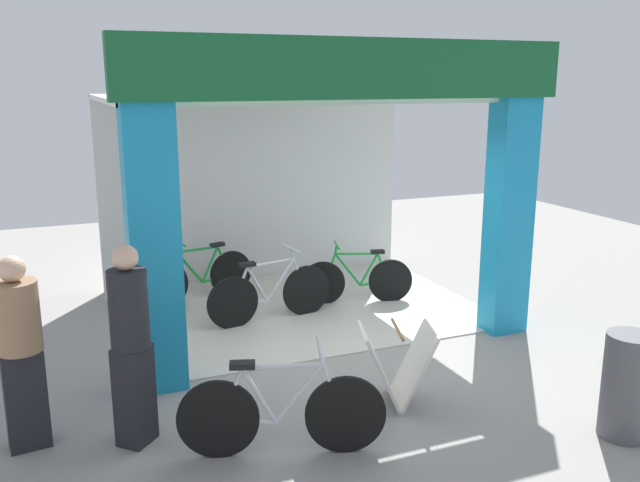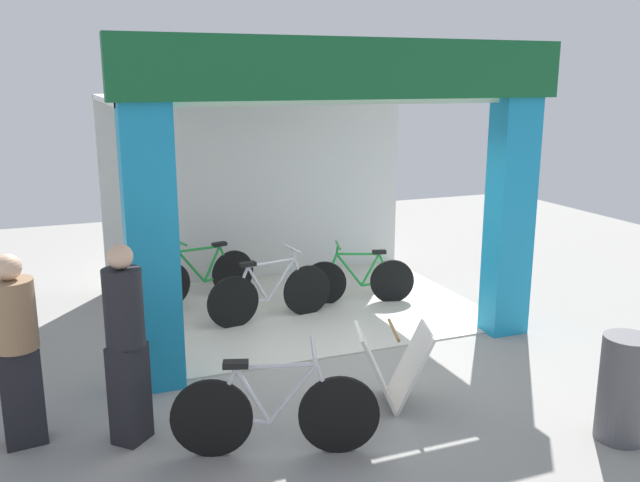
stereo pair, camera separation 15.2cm
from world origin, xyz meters
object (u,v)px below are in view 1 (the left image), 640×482
(bicycle_parked_0, at_px, (281,413))
(bicycle_inside_2, at_px, (200,277))
(sandwich_board_sign, at_px, (396,366))
(pedestrian_0, at_px, (131,343))
(pedestrian_1, at_px, (20,350))
(bicycle_inside_0, at_px, (270,294))
(trash_bin, at_px, (627,386))
(bicycle_inside_1, at_px, (357,280))

(bicycle_parked_0, bearing_deg, bicycle_inside_2, 86.35)
(sandwich_board_sign, xyz_separation_m, pedestrian_0, (-2.42, 0.22, 0.53))
(bicycle_inside_2, bearing_deg, sandwich_board_sign, -74.19)
(bicycle_inside_2, bearing_deg, pedestrian_1, -124.31)
(bicycle_inside_0, xyz_separation_m, pedestrian_1, (-2.88, -2.11, 0.50))
(sandwich_board_sign, distance_m, trash_bin, 2.03)
(bicycle_inside_1, bearing_deg, bicycle_parked_0, -124.62)
(bicycle_inside_0, bearing_deg, bicycle_inside_2, 120.06)
(bicycle_inside_2, relative_size, bicycle_parked_0, 0.98)
(sandwich_board_sign, height_order, trash_bin, trash_bin)
(bicycle_inside_1, bearing_deg, pedestrian_1, -151.02)
(bicycle_parked_0, distance_m, trash_bin, 3.01)
(bicycle_inside_0, relative_size, bicycle_inside_1, 1.13)
(bicycle_parked_0, distance_m, sandwich_board_sign, 1.41)
(pedestrian_0, xyz_separation_m, pedestrian_1, (-0.86, 0.29, -0.03))
(sandwich_board_sign, bearing_deg, trash_bin, -40.39)
(bicycle_inside_0, relative_size, bicycle_inside_2, 1.05)
(bicycle_inside_1, distance_m, bicycle_parked_0, 4.02)
(bicycle_inside_0, height_order, trash_bin, same)
(bicycle_inside_0, bearing_deg, trash_bin, -63.61)
(bicycle_parked_0, distance_m, pedestrian_1, 2.23)
(bicycle_inside_2, height_order, bicycle_parked_0, bicycle_parked_0)
(bicycle_inside_0, xyz_separation_m, sandwich_board_sign, (0.40, -2.62, 0.01))
(bicycle_parked_0, xyz_separation_m, pedestrian_1, (-1.95, 0.96, 0.50))
(pedestrian_1, distance_m, trash_bin, 5.18)
(sandwich_board_sign, bearing_deg, bicycle_parked_0, -161.07)
(bicycle_inside_2, relative_size, pedestrian_0, 0.92)
(bicycle_inside_0, height_order, bicycle_inside_1, bicycle_inside_0)
(bicycle_inside_1, height_order, pedestrian_1, pedestrian_1)
(pedestrian_0, bearing_deg, bicycle_inside_2, 68.98)
(bicycle_inside_2, bearing_deg, bicycle_inside_1, -24.28)
(bicycle_inside_0, height_order, pedestrian_1, pedestrian_1)
(bicycle_inside_1, xyz_separation_m, pedestrian_1, (-4.23, -2.34, 0.54))
(sandwich_board_sign, height_order, pedestrian_1, pedestrian_1)
(bicycle_inside_1, relative_size, bicycle_parked_0, 0.91)
(bicycle_inside_1, distance_m, sandwich_board_sign, 3.00)
(bicycle_inside_0, xyz_separation_m, pedestrian_0, (-2.02, -2.40, 0.53))
(bicycle_inside_1, distance_m, trash_bin, 4.21)
(sandwich_board_sign, xyz_separation_m, pedestrian_1, (-3.28, 0.50, 0.50))
(bicycle_parked_0, bearing_deg, pedestrian_0, 148.21)
(bicycle_inside_1, bearing_deg, bicycle_inside_2, 155.72)
(sandwich_board_sign, distance_m, pedestrian_1, 3.36)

